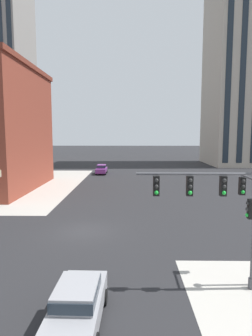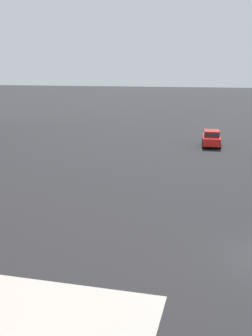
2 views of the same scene
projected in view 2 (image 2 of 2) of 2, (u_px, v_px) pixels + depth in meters
car_cross_eastbound at (211, 138)px, 42.77m from camera, size 4.51×2.12×1.68m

